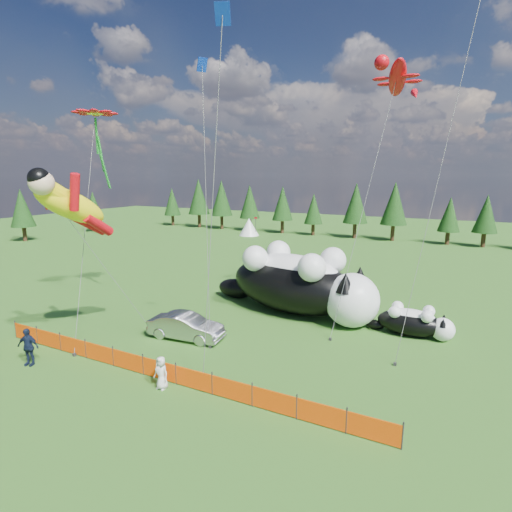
% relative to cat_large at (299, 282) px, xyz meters
% --- Properties ---
extents(ground, '(160.00, 160.00, 0.00)m').
position_rel_cat_large_xyz_m(ground, '(-2.50, -8.83, -2.25)').
color(ground, '#133C0A').
rests_on(ground, ground).
extents(safety_fence, '(22.06, 0.06, 1.10)m').
position_rel_cat_large_xyz_m(safety_fence, '(-2.50, -11.83, -1.75)').
color(safety_fence, '#262626').
rests_on(safety_fence, ground).
extents(tree_line, '(90.00, 4.00, 8.00)m').
position_rel_cat_large_xyz_m(tree_line, '(-2.50, 36.17, 1.75)').
color(tree_line, black).
rests_on(tree_line, ground).
extents(festival_tents, '(50.00, 3.20, 2.80)m').
position_rel_cat_large_xyz_m(festival_tents, '(8.50, 31.17, -0.85)').
color(festival_tents, white).
rests_on(festival_tents, ground).
extents(cat_large, '(13.05, 6.44, 4.75)m').
position_rel_cat_large_xyz_m(cat_large, '(0.00, 0.00, 0.00)').
color(cat_large, black).
rests_on(cat_large, ground).
extents(cat_small, '(5.17, 1.87, 1.87)m').
position_rel_cat_large_xyz_m(cat_small, '(7.73, -0.63, -1.37)').
color(cat_small, black).
rests_on(cat_small, ground).
extents(car, '(4.75, 2.11, 1.51)m').
position_rel_cat_large_xyz_m(car, '(-4.33, -7.27, -1.50)').
color(car, '#ADADB2').
rests_on(car, ground).
extents(spectator_c, '(1.28, 0.91, 1.98)m').
position_rel_cat_large_xyz_m(spectator_c, '(-9.48, -13.68, -1.27)').
color(spectator_c, '#131C34').
rests_on(spectator_c, ground).
extents(spectator_e, '(0.77, 0.52, 1.55)m').
position_rel_cat_large_xyz_m(spectator_e, '(-1.86, -12.43, -1.48)').
color(spectator_e, silver).
rests_on(spectator_e, ground).
extents(superhero_kite, '(4.65, 6.28, 10.64)m').
position_rel_cat_large_xyz_m(superhero_kite, '(-8.40, -11.21, 5.81)').
color(superhero_kite, '#FEE90D').
rests_on(superhero_kite, ground).
extents(gecko_kite, '(4.07, 10.39, 17.62)m').
position_rel_cat_large_xyz_m(gecko_kite, '(5.20, 3.46, 13.50)').
color(gecko_kite, red).
rests_on(gecko_kite, ground).
extents(flower_kite, '(5.74, 8.02, 15.18)m').
position_rel_cat_large_xyz_m(flower_kite, '(-12.04, -5.94, 11.13)').
color(flower_kite, red).
rests_on(flower_kite, ground).
extents(diamond_kite_a, '(3.14, 4.45, 17.09)m').
position_rel_cat_large_xyz_m(diamond_kite_a, '(-4.87, -4.08, 13.17)').
color(diamond_kite_a, '#0B2DA9').
rests_on(diamond_kite_a, ground).
extents(diamond_kite_c, '(1.73, 0.85, 16.45)m').
position_rel_cat_large_xyz_m(diamond_kite_c, '(0.78, -11.02, 12.77)').
color(diamond_kite_c, '#0B2DA9').
rests_on(diamond_kite_c, ground).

